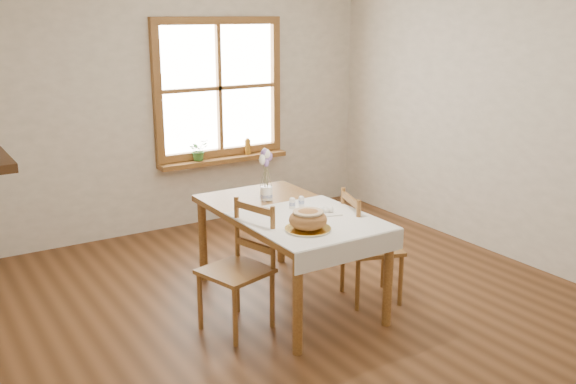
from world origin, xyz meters
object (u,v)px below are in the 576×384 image
chair_left (235,269)px  flower_vase (266,194)px  chair_right (372,246)px  bread_plate (308,229)px  dining_table (288,221)px

chair_left → flower_vase: size_ratio=8.40×
chair_right → chair_left: bearing=102.0°
bread_plate → flower_vase: (0.14, 0.81, 0.04)m
dining_table → chair_right: bearing=-28.9°
chair_right → flower_vase: size_ratio=8.10×
chair_left → bread_plate: bearing=40.2°
chair_right → bread_plate: (-0.72, -0.17, 0.32)m
dining_table → bread_plate: 0.52m
chair_left → chair_right: 1.15m
flower_vase → chair_right: bearing=-47.9°
bread_plate → flower_vase: flower_vase is taller
bread_plate → dining_table: bearing=73.7°
chair_right → flower_vase: 0.94m
chair_right → dining_table: bearing=79.3°
dining_table → flower_vase: size_ratio=14.59×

